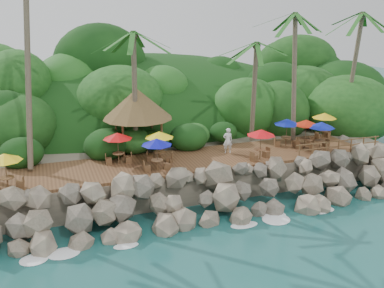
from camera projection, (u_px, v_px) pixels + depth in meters
name	position (u px, v px, depth m)	size (l,w,h in m)	color
ground	(226.00, 227.00, 24.96)	(140.00, 140.00, 0.00)	#19514F
land_base	(155.00, 139.00, 39.10)	(32.00, 25.20, 2.10)	gray
jungle_hill	(138.00, 131.00, 46.17)	(44.80, 28.00, 15.40)	#143811
seawall	(214.00, 196.00, 26.44)	(29.00, 4.00, 2.30)	gray
terrace	(192.00, 160.00, 29.75)	(26.00, 5.00, 0.20)	brown
jungle_foliage	(159.00, 153.00, 38.50)	(44.00, 16.00, 12.00)	#143811
foam_line	(224.00, 224.00, 25.22)	(25.20, 0.80, 0.06)	white
palms	(188.00, 9.00, 29.28)	(35.46, 7.15, 14.93)	brown
palapa	(137.00, 104.00, 30.86)	(5.12, 5.12, 4.60)	brown
dining_clusters	(225.00, 133.00, 29.66)	(25.58, 4.94, 2.15)	brown
railing	(339.00, 145.00, 30.80)	(7.20, 0.10, 1.00)	brown
waiter	(228.00, 141.00, 30.82)	(0.68, 0.45, 1.88)	silver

